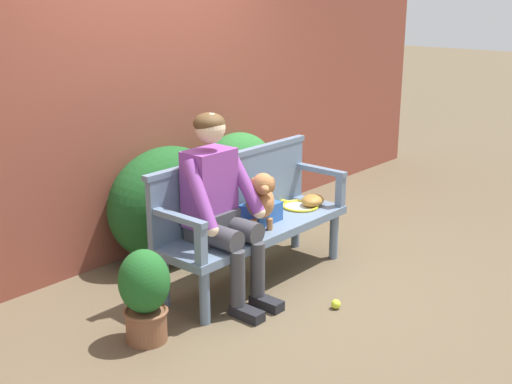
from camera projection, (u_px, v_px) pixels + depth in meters
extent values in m
plane|color=brown|center=(256.00, 280.00, 4.96)|extent=(40.00, 40.00, 0.00)
cube|color=brown|center=(141.00, 91.00, 5.34)|extent=(8.00, 0.30, 2.57)
ellipsoid|color=#194C1E|center=(167.00, 203.00, 5.26)|extent=(1.05, 0.69, 0.90)
ellipsoid|color=#286B2D|center=(238.00, 181.00, 5.93)|extent=(0.83, 0.63, 0.87)
cube|color=slate|center=(256.00, 229.00, 4.84)|extent=(1.61, 0.51, 0.06)
cylinder|color=slate|center=(205.00, 297.00, 4.26)|extent=(0.07, 0.07, 0.37)
cylinder|color=slate|center=(334.00, 236.00, 5.30)|extent=(0.07, 0.07, 0.37)
cylinder|color=slate|center=(164.00, 280.00, 4.50)|extent=(0.07, 0.07, 0.37)
cylinder|color=slate|center=(295.00, 225.00, 5.55)|extent=(0.07, 0.07, 0.37)
cube|color=slate|center=(233.00, 189.00, 4.90)|extent=(1.61, 0.05, 0.46)
cube|color=slate|center=(233.00, 156.00, 4.83)|extent=(1.65, 0.06, 0.04)
cube|color=slate|center=(201.00, 246.00, 4.11)|extent=(0.06, 0.06, 0.24)
cube|color=slate|center=(177.00, 217.00, 4.20)|extent=(0.06, 0.51, 0.04)
cube|color=slate|center=(340.00, 191.00, 5.21)|extent=(0.06, 0.06, 0.24)
cube|color=slate|center=(319.00, 170.00, 5.31)|extent=(0.06, 0.51, 0.04)
cube|color=black|center=(247.00, 313.00, 4.36)|extent=(0.10, 0.24, 0.07)
cylinder|color=#3D3D42|center=(238.00, 278.00, 4.35)|extent=(0.10, 0.10, 0.38)
cylinder|color=#3D3D42|center=(219.00, 237.00, 4.38)|extent=(0.15, 0.32, 0.15)
cube|color=black|center=(267.00, 303.00, 4.51)|extent=(0.10, 0.24, 0.07)
cylinder|color=#3D3D42|center=(258.00, 269.00, 4.49)|extent=(0.10, 0.10, 0.38)
cylinder|color=#3D3D42|center=(240.00, 229.00, 4.52)|extent=(0.15, 0.32, 0.15)
cube|color=#3D3D42|center=(212.00, 224.00, 4.54)|extent=(0.32, 0.24, 0.20)
cube|color=#843D93|center=(209.00, 187.00, 4.48)|extent=(0.34, 0.22, 0.52)
cylinder|color=#843D93|center=(200.00, 195.00, 4.25)|extent=(0.14, 0.33, 0.45)
sphere|color=beige|center=(212.00, 230.00, 4.21)|extent=(0.09, 0.09, 0.09)
cylinder|color=#843D93|center=(244.00, 181.00, 4.55)|extent=(0.14, 0.33, 0.45)
sphere|color=beige|center=(259.00, 212.00, 4.55)|extent=(0.09, 0.09, 0.09)
sphere|color=beige|center=(210.00, 128.00, 4.35)|extent=(0.20, 0.20, 0.20)
ellipsoid|color=#51381E|center=(209.00, 123.00, 4.34)|extent=(0.21, 0.21, 0.14)
cylinder|color=#AD7042|center=(254.00, 225.00, 4.71)|extent=(0.04, 0.04, 0.08)
cylinder|color=#AD7042|center=(270.00, 224.00, 4.72)|extent=(0.04, 0.04, 0.08)
cylinder|color=#AD7042|center=(250.00, 216.00, 4.88)|extent=(0.04, 0.04, 0.08)
cylinder|color=#AD7042|center=(266.00, 216.00, 4.90)|extent=(0.04, 0.04, 0.08)
ellipsoid|color=#AD7042|center=(260.00, 201.00, 4.76)|extent=(0.35, 0.37, 0.25)
sphere|color=#AD7042|center=(262.00, 203.00, 4.65)|extent=(0.14, 0.14, 0.14)
sphere|color=#AD7042|center=(263.00, 184.00, 4.58)|extent=(0.15, 0.15, 0.15)
ellipsoid|color=#AD7042|center=(265.00, 189.00, 4.52)|extent=(0.11, 0.11, 0.06)
ellipsoid|color=#AD7042|center=(253.00, 185.00, 4.58)|extent=(0.06, 0.06, 0.11)
ellipsoid|color=#AD7042|center=(272.00, 185.00, 4.60)|extent=(0.06, 0.06, 0.11)
sphere|color=#AD7042|center=(257.00, 189.00, 4.88)|extent=(0.07, 0.07, 0.07)
torus|color=yellow|center=(300.00, 206.00, 5.22)|extent=(0.29, 0.29, 0.02)
cylinder|color=silver|center=(300.00, 207.00, 5.22)|extent=(0.25, 0.25, 0.00)
cube|color=yellow|center=(284.00, 201.00, 5.32)|extent=(0.04, 0.07, 0.02)
cylinder|color=black|center=(270.00, 198.00, 5.41)|extent=(0.03, 0.22, 0.03)
ellipsoid|color=#9E6B2D|center=(313.00, 200.00, 5.24)|extent=(0.26, 0.22, 0.09)
cube|color=#2856A3|center=(261.00, 213.00, 4.88)|extent=(0.29, 0.21, 0.14)
sphere|color=#CCDB33|center=(336.00, 304.00, 4.50)|extent=(0.07, 0.07, 0.07)
cylinder|color=brown|center=(147.00, 326.00, 4.07)|extent=(0.25, 0.25, 0.20)
torus|color=brown|center=(146.00, 311.00, 4.05)|extent=(0.28, 0.28, 0.02)
ellipsoid|color=#1E5B23|center=(144.00, 281.00, 3.99)|extent=(0.31, 0.31, 0.40)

